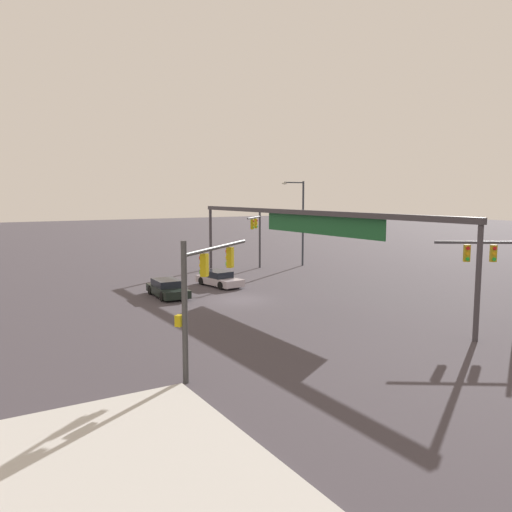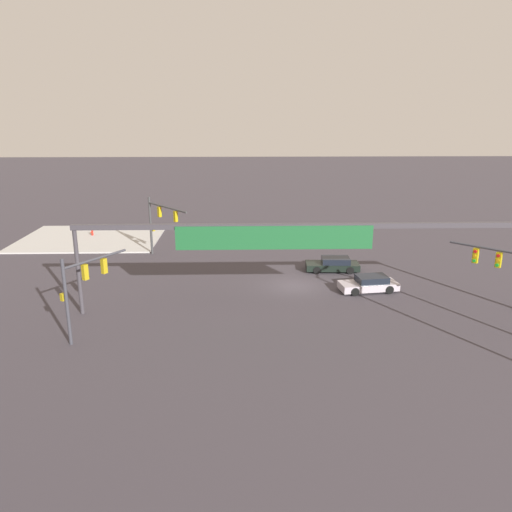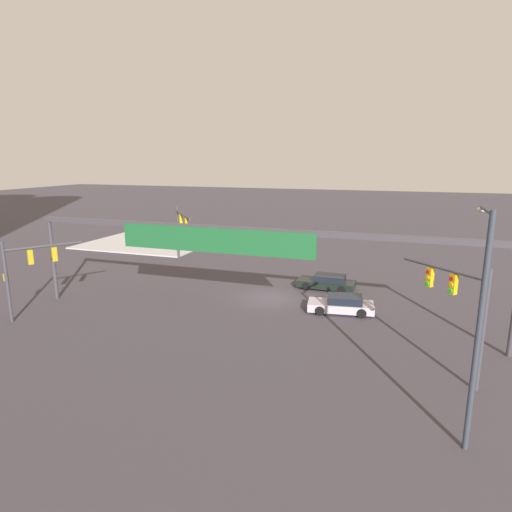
% 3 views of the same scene
% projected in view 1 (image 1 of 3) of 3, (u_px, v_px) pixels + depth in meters
% --- Properties ---
extents(ground_plane, '(239.15, 239.15, 0.00)m').
position_uv_depth(ground_plane, '(239.00, 300.00, 35.95)').
color(ground_plane, '#3F3940').
extents(traffic_signal_near_corner, '(4.20, 5.35, 5.59)m').
position_uv_depth(traffic_signal_near_corner, '(203.00, 280.00, 21.24)').
color(traffic_signal_near_corner, '#3B3C3D').
rests_on(traffic_signal_near_corner, ground).
extents(traffic_signal_opposite_side, '(3.57, 3.55, 5.72)m').
position_uv_depth(traffic_signal_opposite_side, '(257.00, 230.00, 50.07)').
color(traffic_signal_opposite_side, '#3B3B42').
rests_on(traffic_signal_opposite_side, ground).
extents(traffic_signal_cross_street, '(3.07, 4.09, 5.30)m').
position_uv_depth(traffic_signal_cross_street, '(498.00, 263.00, 28.56)').
color(traffic_signal_cross_street, '#3B3B42').
rests_on(traffic_signal_cross_street, ground).
extents(streetlamp_curved_arm, '(0.30, 2.74, 8.68)m').
position_uv_depth(streetlamp_curved_arm, '(301.00, 217.00, 52.59)').
color(streetlamp_curved_arm, '#333943').
rests_on(streetlamp_curved_arm, ground).
extents(overhead_sign_gantry, '(30.45, 0.43, 6.21)m').
position_uv_depth(overhead_sign_gantry, '(305.00, 221.00, 37.59)').
color(overhead_sign_gantry, '#3E3A40').
rests_on(overhead_sign_gantry, ground).
extents(sedan_car_approaching, '(4.63, 2.14, 1.21)m').
position_uv_depth(sedan_car_approaching, '(167.00, 288.00, 37.13)').
color(sedan_car_approaching, black).
rests_on(sedan_car_approaching, ground).
extents(sedan_car_waiting_far, '(4.61, 2.36, 1.21)m').
position_uv_depth(sedan_car_waiting_far, '(219.00, 279.00, 41.36)').
color(sedan_car_waiting_far, '#B7ACB7').
rests_on(sedan_car_waiting_far, ground).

